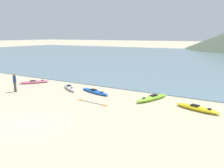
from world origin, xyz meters
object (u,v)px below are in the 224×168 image
object	(u,v)px
kayak_on_sand_0	(34,82)
person_near_foreground	(15,81)
kayak_on_sand_3	(152,98)
kayak_on_sand_2	(197,108)
kayak_on_sand_1	(69,88)
kayak_on_sand_4	(95,91)
loose_paddle	(92,103)

from	to	relation	value
kayak_on_sand_0	person_near_foreground	size ratio (longest dim) A/B	1.64
kayak_on_sand_0	kayak_on_sand_3	world-z (taller)	kayak_on_sand_3
kayak_on_sand_2	person_near_foreground	bearing A→B (deg)	-169.17
kayak_on_sand_1	kayak_on_sand_3	distance (m)	8.13
kayak_on_sand_4	loose_paddle	bearing A→B (deg)	-59.72
kayak_on_sand_0	loose_paddle	world-z (taller)	kayak_on_sand_0
kayak_on_sand_0	kayak_on_sand_1	size ratio (longest dim) A/B	1.07
kayak_on_sand_0	loose_paddle	size ratio (longest dim) A/B	1.03
kayak_on_sand_1	kayak_on_sand_2	world-z (taller)	kayak_on_sand_1
kayak_on_sand_2	kayak_on_sand_3	bearing A→B (deg)	167.21
kayak_on_sand_2	loose_paddle	xyz separation A→B (m)	(-7.29, -2.22, -0.14)
kayak_on_sand_1	kayak_on_sand_4	bearing A→B (deg)	2.58
kayak_on_sand_1	kayak_on_sand_2	size ratio (longest dim) A/B	0.84
kayak_on_sand_1	kayak_on_sand_3	bearing A→B (deg)	3.99
kayak_on_sand_2	kayak_on_sand_3	size ratio (longest dim) A/B	0.91
kayak_on_sand_0	kayak_on_sand_4	bearing A→B (deg)	-0.96
person_near_foreground	loose_paddle	world-z (taller)	person_near_foreground
kayak_on_sand_0	kayak_on_sand_2	bearing A→B (deg)	-1.71
person_near_foreground	loose_paddle	distance (m)	8.17
kayak_on_sand_2	person_near_foreground	distance (m)	15.67
loose_paddle	kayak_on_sand_4	bearing A→B (deg)	120.28
kayak_on_sand_0	person_near_foreground	bearing A→B (deg)	-67.22
kayak_on_sand_0	kayak_on_sand_3	size ratio (longest dim) A/B	0.82
kayak_on_sand_1	person_near_foreground	distance (m)	4.96
kayak_on_sand_3	person_near_foreground	distance (m)	12.43
kayak_on_sand_2	kayak_on_sand_3	world-z (taller)	kayak_on_sand_3
kayak_on_sand_0	person_near_foreground	distance (m)	3.83
kayak_on_sand_1	loose_paddle	bearing A→B (deg)	-29.44
kayak_on_sand_3	kayak_on_sand_2	bearing A→B (deg)	-12.79
kayak_on_sand_0	kayak_on_sand_2	distance (m)	16.82
kayak_on_sand_3	person_near_foreground	world-z (taller)	person_near_foreground
kayak_on_sand_0	kayak_on_sand_3	bearing A→B (deg)	1.31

